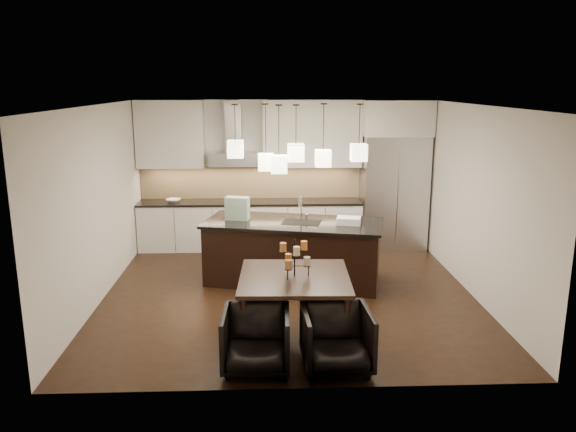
{
  "coord_description": "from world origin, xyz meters",
  "views": [
    {
      "loc": [
        -0.33,
        -8.01,
        3.1
      ],
      "look_at": [
        0.0,
        0.2,
        1.15
      ],
      "focal_mm": 35.0,
      "sensor_mm": 36.0,
      "label": 1
    }
  ],
  "objects_px": {
    "refrigerator": "(394,192)",
    "island_body": "(293,253)",
    "dining_table": "(294,307)",
    "armchair_left": "(256,339)",
    "armchair_right": "(337,339)"
  },
  "relations": [
    {
      "from": "armchair_right",
      "to": "dining_table",
      "type": "bearing_deg",
      "value": 114.67
    },
    {
      "from": "dining_table",
      "to": "armchair_left",
      "type": "xyz_separation_m",
      "value": [
        -0.47,
        -0.79,
        -0.06
      ]
    },
    {
      "from": "island_body",
      "to": "dining_table",
      "type": "height_order",
      "value": "island_body"
    },
    {
      "from": "refrigerator",
      "to": "armchair_right",
      "type": "bearing_deg",
      "value": -109.44
    },
    {
      "from": "refrigerator",
      "to": "island_body",
      "type": "height_order",
      "value": "refrigerator"
    },
    {
      "from": "refrigerator",
      "to": "dining_table",
      "type": "xyz_separation_m",
      "value": [
        -2.09,
        -3.89,
        -0.67
      ]
    },
    {
      "from": "dining_table",
      "to": "armchair_left",
      "type": "bearing_deg",
      "value": -118.65
    },
    {
      "from": "armchair_left",
      "to": "armchair_right",
      "type": "height_order",
      "value": "armchair_right"
    },
    {
      "from": "refrigerator",
      "to": "island_body",
      "type": "xyz_separation_m",
      "value": [
        -2.0,
        -1.87,
        -0.6
      ]
    },
    {
      "from": "island_body",
      "to": "armchair_right",
      "type": "relative_size",
      "value": 3.49
    },
    {
      "from": "armchair_left",
      "to": "refrigerator",
      "type": "bearing_deg",
      "value": 62.92
    },
    {
      "from": "island_body",
      "to": "armchair_right",
      "type": "height_order",
      "value": "island_body"
    },
    {
      "from": "dining_table",
      "to": "armchair_right",
      "type": "height_order",
      "value": "dining_table"
    },
    {
      "from": "armchair_left",
      "to": "armchair_right",
      "type": "relative_size",
      "value": 0.99
    },
    {
      "from": "dining_table",
      "to": "armchair_left",
      "type": "distance_m",
      "value": 0.91
    }
  ]
}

